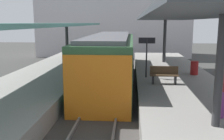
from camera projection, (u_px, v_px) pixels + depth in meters
name	position (u px, v px, depth m)	size (l,w,h in m)	color
ground_plane	(105.00, 104.00, 12.89)	(80.00, 80.00, 0.00)	#383835
platform_left	(31.00, 93.00, 13.09)	(4.40, 28.00, 1.00)	gray
platform_right	(183.00, 96.00, 12.52)	(4.40, 28.00, 1.00)	gray
track_ballast	(105.00, 102.00, 12.87)	(3.20, 28.00, 0.20)	#423F3D
rail_near_side	(91.00, 98.00, 12.90)	(0.08, 28.00, 0.14)	slate
rail_far_side	(119.00, 99.00, 12.79)	(0.08, 28.00, 0.14)	slate
commuter_train	(110.00, 61.00, 15.66)	(2.78, 11.87, 3.10)	#2D5633
canopy_left	(37.00, 25.00, 13.85)	(4.18, 21.00, 2.98)	#333335
canopy_right	(181.00, 17.00, 13.21)	(4.18, 21.00, 3.40)	#333335
platform_bench	(164.00, 74.00, 12.86)	(1.40, 0.41, 0.86)	black
platform_sign	(147.00, 48.00, 14.10)	(0.90, 0.08, 2.21)	#262628
litter_bin	(194.00, 68.00, 15.05)	(0.44, 0.44, 0.80)	maroon
passenger_near_bench	(221.00, 90.00, 8.15)	(0.36, 0.36, 1.74)	#7A337A
station_building_backdrop	(114.00, 10.00, 31.59)	(18.00, 6.00, 11.00)	#B7B2B7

